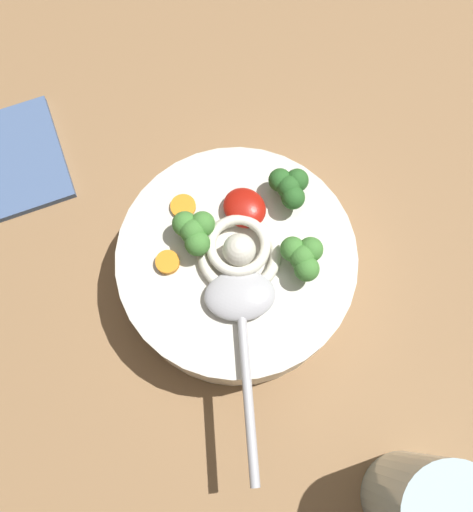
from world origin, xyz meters
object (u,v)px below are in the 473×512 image
(soup_bowl, at_px, (236,266))
(noodle_pile, at_px, (239,251))
(drinking_glass, at_px, (428,507))
(folded_napkin, at_px, (11,161))
(soup_spoon, at_px, (241,312))

(soup_bowl, relative_size, noodle_pile, 2.66)
(drinking_glass, bearing_deg, noodle_pile, -7.47)
(folded_napkin, bearing_deg, soup_spoon, -169.18)
(drinking_glass, height_order, folded_napkin, drinking_glass)
(soup_spoon, distance_m, drinking_glass, 0.21)
(soup_bowl, xyz_separation_m, noodle_pile, (-0.00, -0.00, 0.04))
(noodle_pile, xyz_separation_m, drinking_glass, (-0.25, 0.03, -0.02))
(soup_bowl, height_order, drinking_glass, drinking_glass)
(soup_bowl, bearing_deg, drinking_glass, 173.10)
(soup_spoon, bearing_deg, folded_napkin, -130.36)
(drinking_glass, distance_m, folded_napkin, 0.51)
(noodle_pile, relative_size, drinking_glass, 0.64)
(soup_bowl, xyz_separation_m, drinking_glass, (-0.25, 0.03, 0.03))
(noodle_pile, distance_m, drinking_glass, 0.25)
(noodle_pile, height_order, folded_napkin, noodle_pile)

